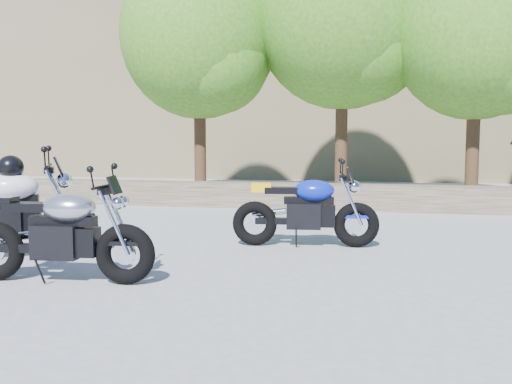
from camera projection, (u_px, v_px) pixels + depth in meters
ground at (218, 270)px, 6.13m from camera, size 90.00×90.00×0.00m
stone_wall at (294, 196)px, 11.45m from camera, size 22.00×0.55×0.50m
hillside at (406, 29)px, 32.03m from camera, size 80.00×30.00×15.00m
tree_decid_left at (203, 42)px, 13.23m from camera, size 3.67×3.67×5.62m
tree_decid_mid at (347, 21)px, 12.89m from camera, size 4.08×4.08×6.24m
tree_decid_right at (482, 37)px, 11.76m from camera, size 3.54×3.54×5.41m
silver_bike at (60, 235)px, 5.54m from camera, size 1.93×0.61×0.97m
white_bike at (0, 208)px, 6.64m from camera, size 2.01×1.18×1.21m
blue_bike at (306, 211)px, 7.39m from camera, size 1.91×0.60×0.96m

